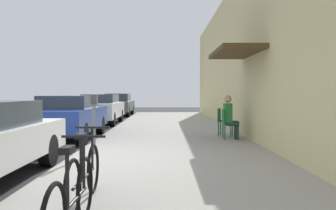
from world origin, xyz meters
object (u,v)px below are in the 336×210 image
Objects in this scene: parked_car_1 at (68,116)px; parking_meter at (94,119)px; parked_car_2 at (100,108)px; bicycle_0 at (72,200)px; seated_patron_0 at (230,116)px; cafe_chair_0 at (228,122)px; bicycle_1 at (84,175)px; cafe_chair_1 at (223,120)px; parked_car_3 at (118,104)px.

parked_car_1 is 3.86m from parking_meter.
parked_car_2 is 13.93m from bicycle_0.
bicycle_0 is (2.28, -13.74, -0.27)m from parked_car_2.
seated_patron_0 is at bearing 35.39° from parking_meter.
bicycle_0 is 7.57m from cafe_chair_0.
parking_meter is at bearing 99.02° from bicycle_0.
parking_meter is 3.69m from bicycle_1.
parking_meter reaches higher than parked_car_2.
parking_meter is (1.55, -3.53, 0.15)m from parked_car_1.
cafe_chair_1 is at bearing 68.01° from bicycle_1.
parked_car_3 is at bearing 110.84° from cafe_chair_0.
parking_meter is (1.55, -9.13, 0.14)m from parked_car_2.
seated_patron_0 is at bearing -11.96° from parked_car_1.
cafe_chair_1 is (4.97, -0.21, -0.11)m from parked_car_1.
seated_patron_0 reaches higher than cafe_chair_0.
bicycle_0 is at bearing -110.75° from cafe_chair_0.
parked_car_2 is 12.93m from bicycle_1.
seated_patron_0 is (0.06, -0.00, 0.19)m from cafe_chair_0.
parked_car_1 reaches higher than cafe_chair_0.
cafe_chair_0 is (3.41, 2.47, -0.26)m from parking_meter.
parking_meter is at bearing -80.37° from parked_car_2.
cafe_chair_1 is (3.42, 3.32, -0.26)m from parking_meter.
parked_car_1 is at bearing 105.66° from bicycle_0.
cafe_chair_0 is at bearing 69.25° from bicycle_0.
cafe_chair_0 is at bearing -90.28° from cafe_chair_1.
parking_meter is 1.52× the size of cafe_chair_0.
parked_car_2 reaches higher than cafe_chair_1.
bicycle_1 is 1.97× the size of cafe_chair_0.
parked_car_2 is 3.33× the size of parking_meter.
parked_car_3 reaches higher than bicycle_0.
parked_car_3 is at bearing 111.07° from seated_patron_0.
parked_car_2 is 6.37m from parked_car_3.
parking_meter reaches higher than cafe_chair_0.
cafe_chair_1 is (4.97, -12.18, -0.12)m from parked_car_3.
parked_car_1 is 2.57× the size of bicycle_0.
bicycle_1 is at bearing 96.66° from bicycle_0.
parked_car_3 is at bearing 96.46° from bicycle_1.
parked_car_3 is at bearing 90.00° from parked_car_2.
parked_car_2 is 8.31m from cafe_chair_0.
parked_car_1 is 5.07m from cafe_chair_0.
bicycle_1 is 1.97× the size of cafe_chair_1.
parking_meter reaches higher than seated_patron_0.
cafe_chair_1 is at bearing 71.28° from bicycle_0.
bicycle_1 is at bearing -83.54° from parked_car_3.
bicycle_1 is 6.70m from cafe_chair_0.
bicycle_0 reaches higher than cafe_chair_1.
cafe_chair_0 is (2.80, 6.08, 0.14)m from bicycle_1.
cafe_chair_1 is at bearing -2.47° from parked_car_1.
parked_car_1 is at bearing -90.00° from parked_car_3.
parking_meter reaches higher than bicycle_0.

